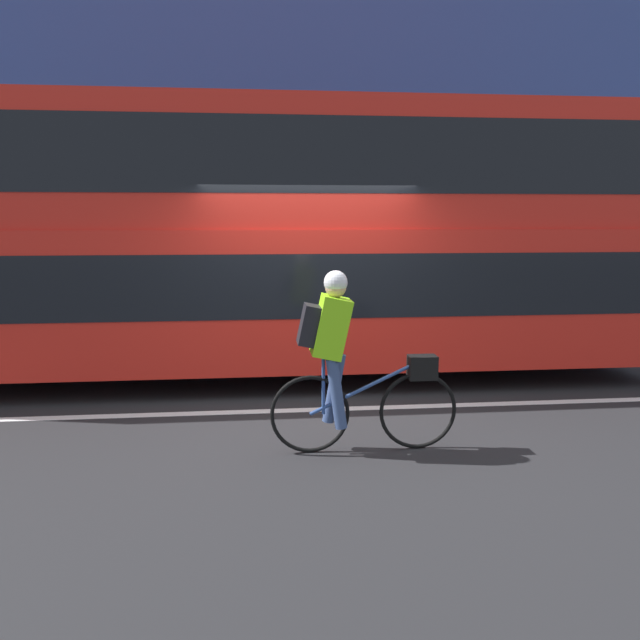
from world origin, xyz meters
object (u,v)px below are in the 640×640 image
object	(u,v)px
trash_bin	(438,294)
street_sign_post	(25,255)
cyclist_on_bike	(346,356)
bus	(269,231)

from	to	relation	value
trash_bin	street_sign_post	bearing A→B (deg)	-179.95
cyclist_on_bike	street_sign_post	world-z (taller)	street_sign_post
street_sign_post	cyclist_on_bike	bearing A→B (deg)	-52.78
cyclist_on_bike	bus	bearing A→B (deg)	101.85
street_sign_post	trash_bin	bearing A→B (deg)	0.05
bus	trash_bin	bearing A→B (deg)	47.17
bus	cyclist_on_bike	bearing A→B (deg)	-78.15
trash_bin	bus	bearing A→B (deg)	-132.83
bus	cyclist_on_bike	distance (m)	3.15
bus	street_sign_post	size ratio (longest dim) A/B	4.38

